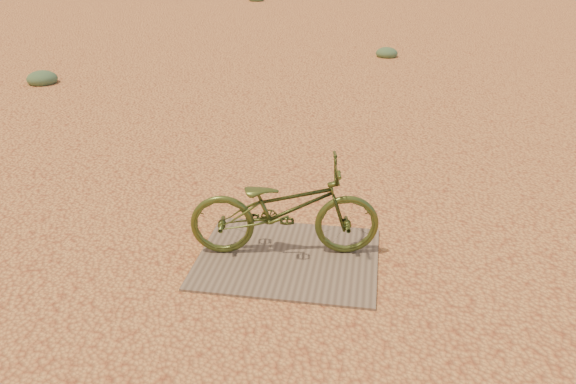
# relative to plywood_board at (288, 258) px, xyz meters

# --- Properties ---
(ground) EXTENTS (120.00, 120.00, 0.00)m
(ground) POSITION_rel_plywood_board_xyz_m (-0.03, 0.40, -0.01)
(ground) COLOR #E79E54
(ground) RESTS_ON ground
(plywood_board) EXTENTS (1.48, 1.19, 0.02)m
(plywood_board) POSITION_rel_plywood_board_xyz_m (0.00, 0.00, 0.00)
(plywood_board) COLOR #745F4D
(plywood_board) RESTS_ON ground
(bicycle) EXTENTS (1.62, 0.79, 0.82)m
(bicycle) POSITION_rel_plywood_board_xyz_m (-0.04, 0.08, 0.42)
(bicycle) COLOR #3F4D1D
(bicycle) RESTS_ON plywood_board
(kale_a) EXTENTS (0.52, 0.52, 0.29)m
(kale_a) POSITION_rel_plywood_board_xyz_m (-5.24, 5.02, -0.01)
(kale_a) COLOR #4E6544
(kale_a) RESTS_ON ground
(kale_b) EXTENTS (0.46, 0.46, 0.25)m
(kale_b) POSITION_rel_plywood_board_xyz_m (0.76, 8.30, -0.01)
(kale_b) COLOR #4E6544
(kale_b) RESTS_ON ground
(kale_c) EXTENTS (0.58, 0.58, 0.32)m
(kale_c) POSITION_rel_plywood_board_xyz_m (-4.10, 17.54, -0.01)
(kale_c) COLOR #4E6544
(kale_c) RESTS_ON ground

